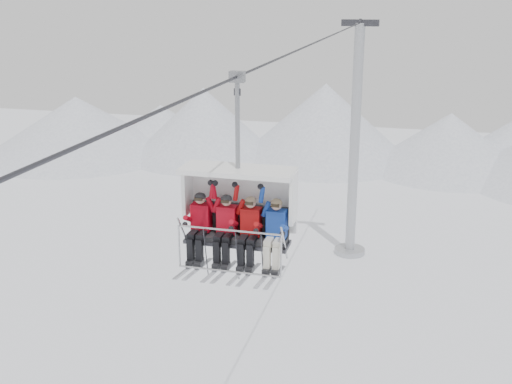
% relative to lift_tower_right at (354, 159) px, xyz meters
% --- Properties ---
extents(ridgeline, '(72.00, 21.00, 7.00)m').
position_rel_lift_tower_right_xyz_m(ridgeline, '(-1.58, 20.05, -2.94)').
color(ridgeline, white).
rests_on(ridgeline, ground).
extents(lift_tower_right, '(2.00, 1.80, 13.48)m').
position_rel_lift_tower_right_xyz_m(lift_tower_right, '(0.00, 0.00, 0.00)').
color(lift_tower_right, '#A4A7AB').
rests_on(lift_tower_right, ground).
extents(haul_cable, '(0.06, 50.00, 0.06)m').
position_rel_lift_tower_right_xyz_m(haul_cable, '(0.00, -22.00, 7.52)').
color(haul_cable, '#303035').
rests_on(haul_cable, lift_tower_left).
extents(chairlift_carrier, '(2.35, 1.17, 3.98)m').
position_rel_lift_tower_right_xyz_m(chairlift_carrier, '(0.00, -23.34, 4.89)').
color(chairlift_carrier, black).
rests_on(chairlift_carrier, haul_cable).
extents(skier_far_left, '(0.40, 1.69, 1.61)m').
position_rel_lift_tower_right_xyz_m(skier_far_left, '(-0.80, -23.64, 4.43)').
color(skier_far_left, '#AC0516').
rests_on(skier_far_left, chairlift_carrier).
extents(skier_center_left, '(0.40, 1.69, 1.61)m').
position_rel_lift_tower_right_xyz_m(skier_center_left, '(-0.23, -23.64, 4.43)').
color(skier_center_left, red).
rests_on(skier_center_left, chairlift_carrier).
extents(skier_center_right, '(0.40, 1.69, 1.61)m').
position_rel_lift_tower_right_xyz_m(skier_center_right, '(0.30, -23.64, 4.43)').
color(skier_center_right, '#AD0E0F').
rests_on(skier_center_right, chairlift_carrier).
extents(skier_far_right, '(0.40, 1.69, 1.61)m').
position_rel_lift_tower_right_xyz_m(skier_far_right, '(0.84, -23.64, 4.43)').
color(skier_far_right, '#1A41AC').
rests_on(skier_far_right, chairlift_carrier).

